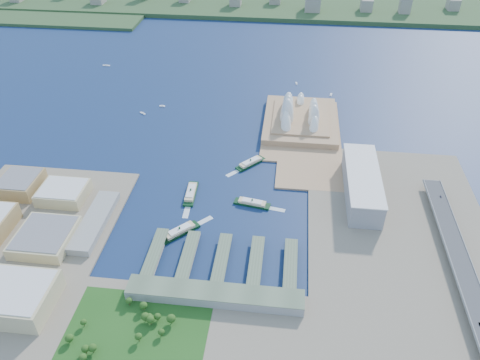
# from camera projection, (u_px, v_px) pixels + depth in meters

# --- Properties ---
(ground) EXTENTS (3000.00, 3000.00, 0.00)m
(ground) POSITION_uv_depth(u_px,v_px,m) (220.00, 221.00, 639.07)
(ground) COLOR #0F2247
(ground) RESTS_ON ground
(west_land) EXTENTS (220.00, 390.00, 3.00)m
(west_land) POSITION_uv_depth(u_px,v_px,m) (7.00, 260.00, 577.78)
(west_land) COLOR gray
(west_land) RESTS_ON ground
(south_land) EXTENTS (720.00, 180.00, 3.00)m
(south_land) POSITION_uv_depth(u_px,v_px,m) (189.00, 357.00, 470.38)
(south_land) COLOR gray
(south_land) RESTS_ON ground
(east_land) EXTENTS (240.00, 500.00, 3.00)m
(east_land) POSITION_uv_depth(u_px,v_px,m) (406.00, 262.00, 575.67)
(east_land) COLOR gray
(east_land) RESTS_ON ground
(peninsula) EXTENTS (135.00, 220.00, 3.00)m
(peninsula) POSITION_uv_depth(u_px,v_px,m) (301.00, 129.00, 835.83)
(peninsula) COLOR #A57F5A
(peninsula) RESTS_ON ground
(far_shore) EXTENTS (2200.00, 260.00, 12.00)m
(far_shore) POSITION_uv_depth(u_px,v_px,m) (269.00, 7.00, 1418.58)
(far_shore) COLOR #2D4926
(far_shore) RESTS_ON ground
(opera_house) EXTENTS (134.00, 180.00, 58.00)m
(opera_house) POSITION_uv_depth(u_px,v_px,m) (301.00, 108.00, 833.94)
(opera_house) COLOR white
(opera_house) RESTS_ON peninsula
(toaster_building) EXTENTS (45.00, 155.00, 35.00)m
(toaster_building) POSITION_uv_depth(u_px,v_px,m) (362.00, 184.00, 672.50)
(toaster_building) COLOR gray
(toaster_building) RESTS_ON east_land
(expressway) EXTENTS (26.00, 340.00, 11.85)m
(expressway) POSITION_uv_depth(u_px,v_px,m) (461.00, 268.00, 557.63)
(expressway) COLOR gray
(expressway) RESTS_ON east_land
(west_buildings) EXTENTS (200.00, 280.00, 27.00)m
(west_buildings) POSITION_uv_depth(u_px,v_px,m) (18.00, 232.00, 596.84)
(west_buildings) COLOR #9A7D4D
(west_buildings) RESTS_ON west_land
(ferry_wharves) EXTENTS (184.00, 90.00, 9.30)m
(ferry_wharves) POSITION_uv_depth(u_px,v_px,m) (222.00, 259.00, 575.07)
(ferry_wharves) COLOR #506049
(ferry_wharves) RESTS_ON ground
(terminal_building) EXTENTS (200.00, 28.00, 12.00)m
(terminal_building) POSITION_uv_depth(u_px,v_px,m) (215.00, 295.00, 524.45)
(terminal_building) COLOR gray
(terminal_building) RESTS_ON south_land
(park) EXTENTS (150.00, 110.00, 16.00)m
(park) POSITION_uv_depth(u_px,v_px,m) (135.00, 329.00, 486.36)
(park) COLOR #194714
(park) RESTS_ON south_land
(ferry_a) EXTENTS (16.72, 57.39, 10.75)m
(ferry_a) POSITION_uv_depth(u_px,v_px,m) (191.00, 192.00, 682.25)
(ferry_a) COLOR black
(ferry_a) RESTS_ON ground
(ferry_b) EXTENTS (46.35, 48.61, 10.13)m
(ferry_b) POSITION_uv_depth(u_px,v_px,m) (251.00, 162.00, 745.47)
(ferry_b) COLOR black
(ferry_b) RESTS_ON ground
(ferry_c) EXTENTS (49.73, 50.45, 10.68)m
(ferry_c) POSITION_uv_depth(u_px,v_px,m) (180.00, 230.00, 615.83)
(ferry_c) COLOR black
(ferry_c) RESTS_ON ground
(ferry_d) EXTENTS (53.47, 22.03, 9.83)m
(ferry_d) POSITION_uv_depth(u_px,v_px,m) (252.00, 202.00, 664.09)
(ferry_d) COLOR black
(ferry_d) RESTS_ON ground
(boat_a) EXTENTS (12.75, 10.22, 2.55)m
(boat_a) POSITION_uv_depth(u_px,v_px,m) (143.00, 113.00, 884.18)
(boat_a) COLOR white
(boat_a) RESTS_ON ground
(boat_b) EXTENTS (11.00, 4.36, 2.92)m
(boat_b) POSITION_uv_depth(u_px,v_px,m) (162.00, 106.00, 907.21)
(boat_b) COLOR white
(boat_b) RESTS_ON ground
(boat_c) EXTENTS (5.91, 12.59, 2.73)m
(boat_c) POSITION_uv_depth(u_px,v_px,m) (331.00, 95.00, 947.48)
(boat_c) COLOR white
(boat_c) RESTS_ON ground
(boat_d) EXTENTS (16.15, 3.64, 2.72)m
(boat_d) POSITION_uv_depth(u_px,v_px,m) (106.00, 65.00, 1067.70)
(boat_d) COLOR white
(boat_d) RESTS_ON ground
(boat_e) EXTENTS (4.57, 11.12, 2.66)m
(boat_e) POSITION_uv_depth(u_px,v_px,m) (296.00, 83.00, 990.54)
(boat_e) COLOR white
(boat_e) RESTS_ON ground
(car_b) EXTENTS (1.47, 4.21, 1.39)m
(car_b) POSITION_uv_depth(u_px,v_px,m) (480.00, 324.00, 485.61)
(car_b) COLOR slate
(car_b) RESTS_ON expressway
(car_c) EXTENTS (1.96, 4.82, 1.40)m
(car_c) POSITION_uv_depth(u_px,v_px,m) (441.00, 197.00, 656.70)
(car_c) COLOR slate
(car_c) RESTS_ON expressway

